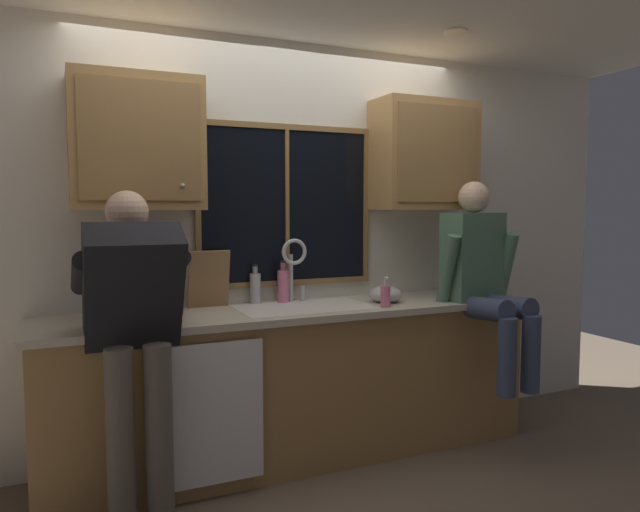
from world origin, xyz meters
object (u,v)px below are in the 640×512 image
(cutting_board, at_px, (209,279))
(bottle_green_glass, at_px, (255,287))
(knife_block, at_px, (171,295))
(soap_dispenser, at_px, (385,295))
(person_standing, at_px, (134,321))
(mixing_bowl, at_px, (385,294))
(person_sitting_on_counter, at_px, (483,273))
(bottle_tall_clear, at_px, (283,285))

(cutting_board, height_order, bottle_green_glass, cutting_board)
(knife_block, distance_m, cutting_board, 0.29)
(soap_dispenser, bearing_deg, person_standing, -174.57)
(mixing_bowl, bearing_deg, person_standing, -168.98)
(person_standing, xyz_separation_m, person_sitting_on_counter, (2.12, 0.07, 0.13))
(soap_dispenser, relative_size, bottle_tall_clear, 0.70)
(person_standing, bearing_deg, soap_dispenser, 5.43)
(bottle_tall_clear, bearing_deg, mixing_bowl, -22.24)
(mixing_bowl, bearing_deg, bottle_tall_clear, 157.76)
(person_standing, distance_m, mixing_bowl, 1.58)
(person_standing, xyz_separation_m, mixing_bowl, (1.55, 0.30, -0.01))
(person_sitting_on_counter, bearing_deg, mixing_bowl, 157.41)
(person_standing, height_order, bottle_tall_clear, person_standing)
(person_sitting_on_counter, distance_m, bottle_green_glass, 1.43)
(person_standing, xyz_separation_m, knife_block, (0.25, 0.41, 0.05))
(person_standing, relative_size, bottle_tall_clear, 6.07)
(knife_block, bearing_deg, cutting_board, 29.16)
(cutting_board, bearing_deg, bottle_tall_clear, -0.59)
(cutting_board, relative_size, bottle_green_glass, 1.42)
(person_standing, height_order, knife_block, person_standing)
(soap_dispenser, bearing_deg, knife_block, 167.21)
(knife_block, distance_m, mixing_bowl, 1.32)
(knife_block, xyz_separation_m, soap_dispenser, (1.21, -0.28, -0.04))
(person_standing, distance_m, cutting_board, 0.75)
(bottle_green_glass, bearing_deg, mixing_bowl, -19.52)
(cutting_board, bearing_deg, knife_block, -150.84)
(cutting_board, distance_m, bottle_tall_clear, 0.47)
(person_sitting_on_counter, relative_size, mixing_bowl, 5.93)
(person_standing, bearing_deg, bottle_tall_clear, 29.66)
(knife_block, height_order, soap_dispenser, knife_block)
(person_sitting_on_counter, height_order, soap_dispenser, person_sitting_on_counter)
(soap_dispenser, bearing_deg, mixing_bowl, 59.53)
(bottle_green_glass, relative_size, bottle_tall_clear, 0.93)
(mixing_bowl, relative_size, bottle_tall_clear, 0.81)
(person_standing, bearing_deg, cutting_board, 48.28)
(person_standing, xyz_separation_m, soap_dispenser, (1.46, 0.14, 0.02))
(bottle_tall_clear, bearing_deg, knife_block, -169.50)
(cutting_board, bearing_deg, person_standing, -131.72)
(mixing_bowl, distance_m, soap_dispenser, 0.19)
(knife_block, height_order, mixing_bowl, knife_block)
(cutting_board, bearing_deg, mixing_bowl, -13.14)
(person_sitting_on_counter, distance_m, bottle_tall_clear, 1.26)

